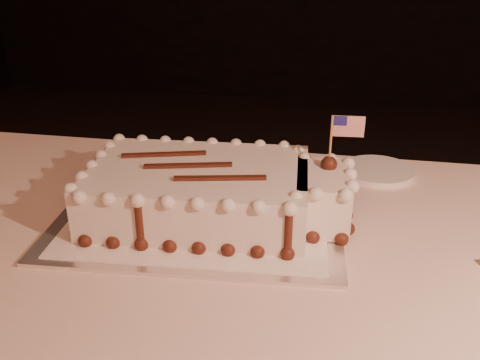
# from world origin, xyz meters

# --- Properties ---
(cake_board) EXTENTS (0.57, 0.45, 0.01)m
(cake_board) POSITION_xyz_m (-0.36, 0.62, 0.75)
(cake_board) COLOR silver
(cake_board) RESTS_ON banquet_table
(doily) EXTENTS (0.51, 0.40, 0.00)m
(doily) POSITION_xyz_m (-0.36, 0.62, 0.76)
(doily) COLOR white
(doily) RESTS_ON cake_board
(sheet_cake) EXTENTS (0.52, 0.32, 0.21)m
(sheet_cake) POSITION_xyz_m (-0.33, 0.63, 0.81)
(sheet_cake) COLOR white
(sheet_cake) RESTS_ON doily
(side_plate) EXTENTS (0.17, 0.17, 0.01)m
(side_plate) POSITION_xyz_m (-0.00, 0.90, 0.76)
(side_plate) COLOR white
(side_plate) RESTS_ON banquet_table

